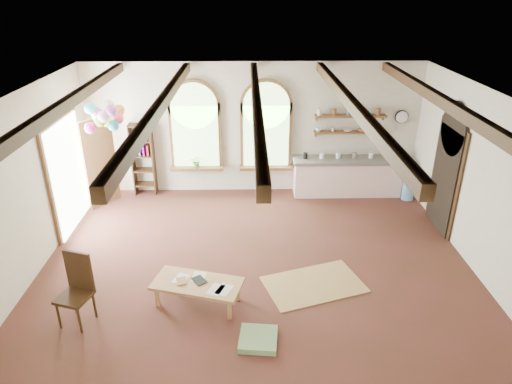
{
  "coord_description": "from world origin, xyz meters",
  "views": [
    {
      "loc": [
        -0.14,
        -7.14,
        4.87
      ],
      "look_at": [
        0.0,
        0.6,
        1.27
      ],
      "focal_mm": 32.0,
      "sensor_mm": 36.0,
      "label": 1
    }
  ],
  "objects_px": {
    "kitchen_counter": "(347,176)",
    "balloon_cluster": "(105,116)",
    "coffee_table": "(197,285)",
    "side_chair": "(77,304)"
  },
  "relations": [
    {
      "from": "kitchen_counter",
      "to": "balloon_cluster",
      "type": "bearing_deg",
      "value": -167.52
    },
    {
      "from": "coffee_table",
      "to": "side_chair",
      "type": "bearing_deg",
      "value": -167.19
    },
    {
      "from": "kitchen_counter",
      "to": "coffee_table",
      "type": "relative_size",
      "value": 1.71
    },
    {
      "from": "kitchen_counter",
      "to": "balloon_cluster",
      "type": "xyz_separation_m",
      "value": [
        -5.36,
        -1.19,
        1.87
      ]
    },
    {
      "from": "coffee_table",
      "to": "balloon_cluster",
      "type": "distance_m",
      "value": 4.18
    },
    {
      "from": "balloon_cluster",
      "to": "side_chair",
      "type": "bearing_deg",
      "value": -85.66
    },
    {
      "from": "coffee_table",
      "to": "side_chair",
      "type": "height_order",
      "value": "side_chair"
    },
    {
      "from": "kitchen_counter",
      "to": "coffee_table",
      "type": "bearing_deg",
      "value": -127.86
    },
    {
      "from": "side_chair",
      "to": "balloon_cluster",
      "type": "xyz_separation_m",
      "value": [
        -0.26,
        3.45,
        2.01
      ]
    },
    {
      "from": "kitchen_counter",
      "to": "balloon_cluster",
      "type": "height_order",
      "value": "balloon_cluster"
    }
  ]
}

